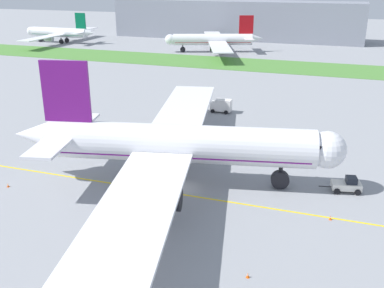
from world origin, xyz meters
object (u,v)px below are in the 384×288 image
object	(u,v)px
traffic_cone_near_nose	(8,185)
parked_airliner_far_centre	(214,40)
airliner_foreground	(175,144)
pushback_tug	(347,185)
traffic_cone_port_wing	(330,218)
traffic_cone_starboard_wing	(248,275)
parked_airliner_far_left	(60,33)
service_truck_baggage_loader	(221,105)
ground_crew_wingwalker_port	(125,170)

from	to	relation	value
traffic_cone_near_nose	parked_airliner_far_centre	size ratio (longest dim) A/B	0.01
airliner_foreground	pushback_tug	world-z (taller)	airliner_foreground
traffic_cone_port_wing	parked_airliner_far_centre	xyz separation A→B (m)	(-52.08, 124.82, 4.61)
traffic_cone_starboard_wing	parked_airliner_far_left	xyz separation A→B (m)	(-119.05, 142.06, 4.36)
pushback_tug	service_truck_baggage_loader	bearing A→B (deg)	130.25
service_truck_baggage_loader	parked_airliner_far_left	bearing A→B (deg)	139.80
parked_airliner_far_left	traffic_cone_near_nose	bearing A→B (deg)	-58.62
parked_airliner_far_left	parked_airliner_far_centre	distance (m)	74.50
ground_crew_wingwalker_port	service_truck_baggage_loader	xyz separation A→B (m)	(4.94, 38.58, 0.59)
airliner_foreground	parked_airliner_far_centre	bearing A→B (deg)	103.61
pushback_tug	service_truck_baggage_loader	distance (m)	43.22
traffic_cone_starboard_wing	parked_airliner_far_left	bearing A→B (deg)	129.96
traffic_cone_port_wing	traffic_cone_starboard_wing	size ratio (longest dim) A/B	1.00
traffic_cone_port_wing	parked_airliner_far_centre	size ratio (longest dim) A/B	0.01
traffic_cone_near_nose	pushback_tug	bearing A→B (deg)	17.26
ground_crew_wingwalker_port	traffic_cone_port_wing	distance (m)	31.30
traffic_cone_port_wing	parked_airliner_far_left	distance (m)	179.35
airliner_foreground	traffic_cone_port_wing	distance (m)	23.89
pushback_tug	service_truck_baggage_loader	size ratio (longest dim) A/B	1.27
pushback_tug	traffic_cone_near_nose	world-z (taller)	pushback_tug
pushback_tug	traffic_cone_starboard_wing	xyz separation A→B (m)	(-9.27, -24.23, -0.77)
pushback_tug	ground_crew_wingwalker_port	xyz separation A→B (m)	(-32.86, -5.60, -0.01)
traffic_cone_starboard_wing	parked_airliner_far_centre	bearing A→B (deg)	107.68
airliner_foreground	traffic_cone_near_nose	size ratio (longest dim) A/B	131.88
ground_crew_wingwalker_port	service_truck_baggage_loader	bearing A→B (deg)	82.70
parked_airliner_far_left	service_truck_baggage_loader	bearing A→B (deg)	-40.20
pushback_tug	airliner_foreground	bearing A→B (deg)	-167.98
ground_crew_wingwalker_port	service_truck_baggage_loader	size ratio (longest dim) A/B	0.36
traffic_cone_near_nose	parked_airliner_far_centre	distance (m)	130.62
traffic_cone_starboard_wing	service_truck_baggage_loader	distance (m)	60.19
airliner_foreground	ground_crew_wingwalker_port	bearing A→B (deg)	-177.49
pushback_tug	traffic_cone_port_wing	distance (m)	9.39
traffic_cone_near_nose	service_truck_baggage_loader	size ratio (longest dim) A/B	0.12
airliner_foreground	pushback_tug	distance (m)	25.65
pushback_tug	traffic_cone_starboard_wing	size ratio (longest dim) A/B	10.38
parked_airliner_far_left	traffic_cone_starboard_wing	bearing A→B (deg)	-50.04
traffic_cone_port_wing	parked_airliner_far_left	xyz separation A→B (m)	(-126.55, 127.02, 4.36)
parked_airliner_far_centre	parked_airliner_far_left	bearing A→B (deg)	178.31
traffic_cone_port_wing	parked_airliner_far_left	world-z (taller)	parked_airliner_far_left
traffic_cone_starboard_wing	parked_airliner_far_left	distance (m)	185.40
traffic_cone_near_nose	airliner_foreground	bearing A→B (deg)	22.57
pushback_tug	parked_airliner_far_centre	bearing A→B (deg)	114.97
traffic_cone_near_nose	parked_airliner_far_left	bearing A→B (deg)	121.38
airliner_foreground	service_truck_baggage_loader	size ratio (longest dim) A/B	16.19
parked_airliner_far_centre	pushback_tug	bearing A→B (deg)	-65.03
pushback_tug	parked_airliner_far_centre	size ratio (longest dim) A/B	0.10
airliner_foreground	service_truck_baggage_loader	distance (m)	38.63
parked_airliner_far_centre	service_truck_baggage_loader	bearing A→B (deg)	-72.58
traffic_cone_near_nose	traffic_cone_port_wing	xyz separation A→B (m)	(45.69, 5.56, 0.00)
ground_crew_wingwalker_port	parked_airliner_far_centre	xyz separation A→B (m)	(-21.00, 121.23, 3.86)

